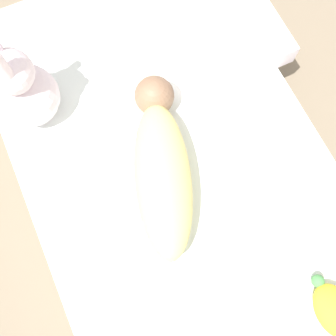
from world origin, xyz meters
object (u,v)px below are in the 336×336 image
Objects in this scene: swaddled_baby at (162,166)px; bunny_plush at (24,90)px; pillow at (224,37)px; turtle_plush at (335,310)px.

bunny_plush is (0.38, 0.29, 0.06)m from swaddled_baby.
bunny_plush reaches higher than swaddled_baby.
turtle_plush is at bearing 172.39° from pillow.
swaddled_baby reaches higher than turtle_plush.
swaddled_baby is 3.17× the size of turtle_plush.
swaddled_baby is 0.64m from turtle_plush.
bunny_plush reaches higher than turtle_plush.
swaddled_baby is 0.48m from bunny_plush.
swaddled_baby is at bearing 25.11° from turtle_plush.
swaddled_baby is 0.53m from pillow.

